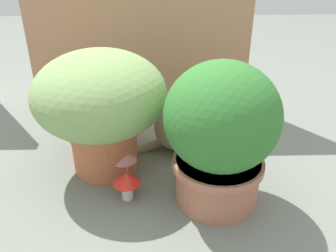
{
  "coord_description": "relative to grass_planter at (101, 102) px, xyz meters",
  "views": [
    {
      "loc": [
        0.1,
        -1.01,
        0.75
      ],
      "look_at": [
        0.13,
        0.05,
        0.18
      ],
      "focal_mm": 37.22,
      "sensor_mm": 36.0,
      "label": 1
    }
  ],
  "objects": [
    {
      "name": "ground_plane",
      "position": [
        0.1,
        -0.07,
        -0.26
      ],
      "size": [
        6.0,
        6.0,
        0.0
      ],
      "primitive_type": "plane",
      "color": "slate"
    },
    {
      "name": "cardboard_backdrop",
      "position": [
        0.11,
        0.53,
        0.23
      ],
      "size": [
        1.03,
        0.03,
        0.98
      ],
      "primitive_type": "cube",
      "color": "tan",
      "rests_on": "ground"
    },
    {
      "name": "grass_planter",
      "position": [
        0.0,
        0.0,
        0.0
      ],
      "size": [
        0.45,
        0.45,
        0.44
      ],
      "color": "#BE623E",
      "rests_on": "ground"
    },
    {
      "name": "leafy_planter",
      "position": [
        0.38,
        -0.19,
        -0.02
      ],
      "size": [
        0.34,
        0.34,
        0.46
      ],
      "color": "#B06E51",
      "rests_on": "ground"
    },
    {
      "name": "cat",
      "position": [
        0.32,
        0.13,
        -0.14
      ],
      "size": [
        0.39,
        0.25,
        0.32
      ],
      "color": "gray",
      "rests_on": "ground"
    },
    {
      "name": "mushroom_ornament_red",
      "position": [
        0.09,
        -0.18,
        -0.19
      ],
      "size": [
        0.09,
        0.09,
        0.1
      ],
      "color": "silver",
      "rests_on": "ground"
    },
    {
      "name": "mushroom_ornament_pink",
      "position": [
        0.07,
        -0.06,
        -0.18
      ],
      "size": [
        0.09,
        0.09,
        0.11
      ],
      "color": "silver",
      "rests_on": "ground"
    }
  ]
}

